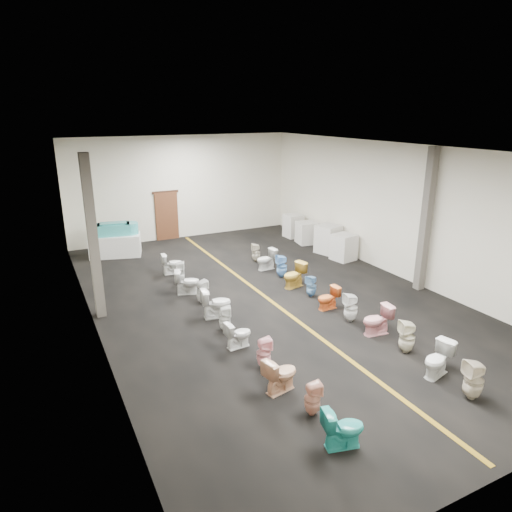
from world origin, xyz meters
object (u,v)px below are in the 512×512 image
object	(u,v)px
toilet_right_9	(266,259)
toilet_left_4	(238,334)
toilet_left_5	(225,318)
toilet_left_0	(343,428)
toilet_left_3	(264,353)
appliance_crate_d	(293,226)
toilet_right_3	(377,320)
toilet_right_4	(351,308)
toilet_left_2	(281,374)
toilet_left_7	(202,292)
toilet_left_8	(187,282)
toilet_right_10	(256,253)
appliance_crate_c	(307,233)
toilet_left_9	(179,273)
toilet_right_6	(311,286)
toilet_left_6	(216,303)
toilet_right_7	(294,275)
toilet_right_1	(438,360)
toilet_right_2	(407,337)
bathtub	(114,230)
appliance_crate_a	(344,247)
toilet_right_0	(474,380)
toilet_right_8	(282,266)
toilet_right_5	(328,298)
toilet_left_1	(312,399)
appliance_crate_b	(328,239)
display_table	(115,245)
toilet_left_10	(172,264)

from	to	relation	value
toilet_right_9	toilet_left_4	bearing A→B (deg)	-40.19
toilet_left_5	toilet_left_4	bearing A→B (deg)	-164.61
toilet_left_0	toilet_left_3	bearing A→B (deg)	14.69
appliance_crate_d	toilet_right_3	xyz separation A→B (m)	(-2.99, -9.10, -0.12)
toilet_right_4	toilet_left_2	bearing A→B (deg)	-49.21
toilet_left_5	toilet_left_3	bearing A→B (deg)	-159.60
toilet_left_5	toilet_left_7	size ratio (longest dim) A/B	0.95
toilet_left_3	toilet_left_2	bearing A→B (deg)	-177.80
toilet_left_8	toilet_right_10	bearing A→B (deg)	-42.48
appliance_crate_c	toilet_left_5	bearing A→B (deg)	-136.78
toilet_right_3	toilet_left_9	bearing A→B (deg)	-143.45
toilet_left_2	toilet_right_6	bearing A→B (deg)	-52.47
toilet_left_6	toilet_left_7	distance (m)	1.11
toilet_left_2	toilet_right_7	xyz separation A→B (m)	(3.25, 4.82, 0.03)
toilet_left_5	toilet_right_3	bearing A→B (deg)	-101.23
toilet_right_1	toilet_left_7	bearing A→B (deg)	-166.48
toilet_right_2	toilet_right_7	size ratio (longest dim) A/B	1.00
toilet_left_9	toilet_right_10	size ratio (longest dim) A/B	1.05
bathtub	toilet_right_4	world-z (taller)	bathtub
appliance_crate_a	toilet_left_7	bearing A→B (deg)	-166.99
toilet_right_0	toilet_left_9	bearing A→B (deg)	-145.39
bathtub	toilet_right_0	world-z (taller)	bathtub
toilet_right_8	toilet_right_0	bearing A→B (deg)	6.12
toilet_left_2	toilet_right_5	xyz separation A→B (m)	(3.23, 2.91, -0.05)
toilet_left_6	toilet_left_9	bearing A→B (deg)	11.17
appliance_crate_a	toilet_left_0	xyz separation A→B (m)	(-6.29, -8.32, -0.13)
toilet_right_1	toilet_right_4	distance (m)	2.99
toilet_left_9	toilet_right_9	bearing A→B (deg)	-71.10
toilet_left_6	toilet_right_10	size ratio (longest dim) A/B	1.18
toilet_left_7	toilet_right_0	size ratio (longest dim) A/B	0.84
appliance_crate_c	toilet_right_4	size ratio (longest dim) A/B	1.14
toilet_right_1	toilet_right_10	world-z (taller)	toilet_right_1
toilet_left_1	toilet_right_10	bearing A→B (deg)	-9.71
appliance_crate_a	toilet_left_7	world-z (taller)	appliance_crate_a
toilet_left_8	appliance_crate_d	bearing A→B (deg)	-38.13
appliance_crate_b	toilet_left_4	xyz separation A→B (m)	(-6.45, -5.40, -0.23)
toilet_left_1	toilet_right_7	xyz separation A→B (m)	(3.09, 5.76, 0.07)
toilet_right_4	toilet_right_10	xyz separation A→B (m)	(0.03, 5.78, -0.05)
toilet_left_7	toilet_right_3	xyz separation A→B (m)	(3.31, -3.91, 0.04)
display_table	toilet_right_3	size ratio (longest dim) A/B	2.45
toilet_right_7	toilet_right_8	world-z (taller)	toilet_right_7
toilet_left_2	toilet_right_2	bearing A→B (deg)	-101.96
appliance_crate_d	toilet_right_6	distance (m)	6.99
toilet_left_2	toilet_right_3	size ratio (longest dim) A/B	0.98
toilet_left_6	toilet_right_1	world-z (taller)	toilet_left_6
toilet_left_5	toilet_right_2	distance (m)	4.53
toilet_right_5	toilet_left_10	bearing A→B (deg)	-149.36
appliance_crate_d	toilet_left_9	distance (m)	7.22
appliance_crate_d	toilet_left_1	distance (m)	12.75
toilet_left_8	toilet_right_1	size ratio (longest dim) A/B	1.00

